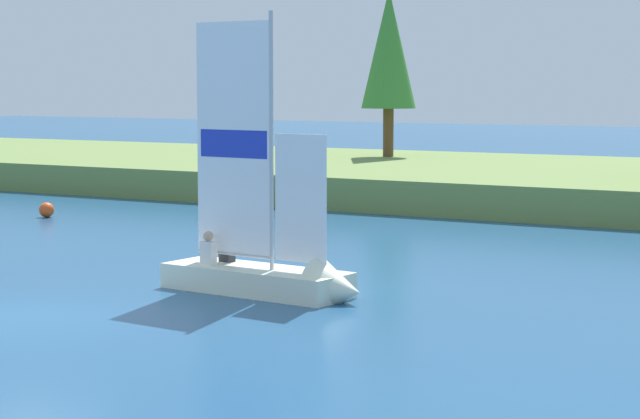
{
  "coord_description": "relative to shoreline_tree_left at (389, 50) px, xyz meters",
  "views": [
    {
      "loc": [
        14.55,
        -14.74,
        4.02
      ],
      "look_at": [
        0.99,
        8.3,
        1.2
      ],
      "focal_mm": 66.25,
      "sensor_mm": 36.0,
      "label": 1
    }
  ],
  "objects": [
    {
      "name": "ground_plane",
      "position": [
        7.79,
        -28.81,
        -5.48
      ],
      "size": [
        200.0,
        200.0,
        0.0
      ],
      "primitive_type": "plane",
      "color": "navy"
    },
    {
      "name": "sailboat",
      "position": [
        10.34,
        -24.7,
        -4.98
      ],
      "size": [
        4.43,
        1.6,
        5.75
      ],
      "rotation": [
        0.0,
        0.0,
        -0.08
      ],
      "color": "silver",
      "rests_on": "ground"
    },
    {
      "name": "channel_buoy",
      "position": [
        -3.03,
        -16.92,
        -5.25
      ],
      "size": [
        0.46,
        0.46,
        0.46
      ],
      "primitive_type": "sphere",
      "color": "#E54C19",
      "rests_on": "ground"
    },
    {
      "name": "shore_bank",
      "position": [
        7.79,
        -3.11,
        -4.94
      ],
      "size": [
        80.0,
        15.75,
        1.08
      ],
      "primitive_type": "cube",
      "color": "olive",
      "rests_on": "ground"
    },
    {
      "name": "shoreline_tree_left",
      "position": [
        0.0,
        0.0,
        0.0
      ],
      "size": [
        2.26,
        2.26,
        6.91
      ],
      "color": "brown",
      "rests_on": "shore_bank"
    }
  ]
}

